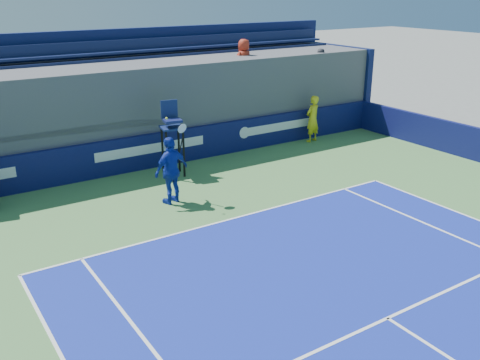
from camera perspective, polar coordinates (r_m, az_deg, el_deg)
ball_person at (r=21.65m, az=7.75°, el=6.49°), size 0.75×0.57×1.86m
back_hoarding at (r=18.60m, az=-9.50°, el=3.06°), size 20.40×0.21×1.20m
umpire_chair at (r=17.50m, az=-7.28°, el=5.27°), size 0.82×0.82×2.48m
tennis_player at (r=15.32m, az=-7.34°, el=1.04°), size 1.24×0.77×2.57m
stadium_seating at (r=20.14m, az=-12.10°, el=7.82°), size 21.00×4.05×4.40m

